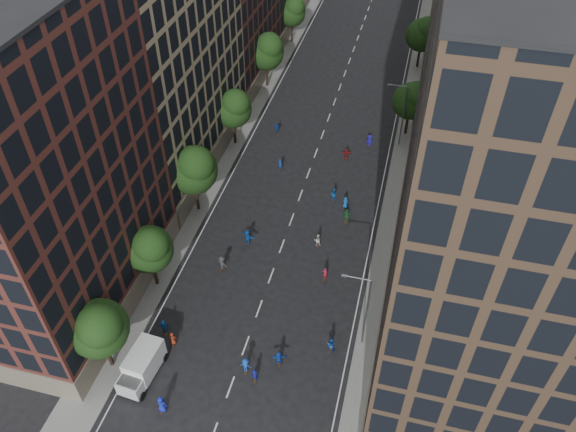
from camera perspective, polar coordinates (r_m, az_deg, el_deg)
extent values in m
plane|color=black|center=(75.54, 2.76, 6.19)|extent=(240.00, 240.00, 0.00)
cube|color=slate|center=(84.08, -4.27, 10.37)|extent=(4.00, 105.00, 0.15)
cube|color=slate|center=(80.75, 12.34, 7.92)|extent=(4.00, 105.00, 0.15)
cube|color=#51251F|center=(52.53, -24.73, 3.57)|extent=(14.00, 22.00, 30.00)
cube|color=#998764|center=(68.50, -14.19, 17.43)|extent=(14.00, 26.00, 34.00)
cube|color=#413022|center=(44.53, 20.91, 2.26)|extent=(14.00, 30.00, 36.00)
cube|color=#655C53|center=(70.12, 20.01, 16.34)|extent=(14.00, 28.00, 33.00)
cylinder|color=black|center=(53.98, -17.82, -13.06)|extent=(0.36, 0.36, 3.96)
sphere|color=black|center=(51.16, -18.67, -10.77)|extent=(5.20, 5.20, 5.20)
sphere|color=black|center=(49.64, -18.63, -10.51)|extent=(3.90, 3.90, 3.90)
cylinder|color=black|center=(59.15, -13.39, -5.55)|extent=(0.36, 0.36, 3.70)
sphere|color=black|center=(56.75, -13.92, -3.29)|extent=(4.80, 4.80, 4.80)
sphere|color=black|center=(55.39, -13.77, -2.89)|extent=(3.60, 3.60, 3.60)
cylinder|color=black|center=(66.54, -9.24, 2.03)|extent=(0.36, 0.36, 4.22)
sphere|color=black|center=(64.14, -9.62, 4.63)|extent=(5.60, 5.60, 5.60)
sphere|color=black|center=(62.65, -9.35, 5.24)|extent=(4.20, 4.20, 4.20)
cylinder|color=black|center=(76.93, -5.46, 8.55)|extent=(0.36, 0.36, 3.87)
sphere|color=black|center=(75.02, -5.63, 10.77)|extent=(5.00, 5.00, 5.00)
sphere|color=black|center=(73.78, -5.36, 11.34)|extent=(3.75, 3.75, 3.75)
cylinder|color=black|center=(89.86, -2.17, 14.19)|extent=(0.36, 0.36, 4.05)
sphere|color=black|center=(88.17, -2.23, 16.29)|extent=(5.40, 5.40, 5.40)
sphere|color=black|center=(86.93, -1.91, 16.88)|extent=(4.05, 4.05, 4.05)
cylinder|color=black|center=(103.75, 0.37, 18.22)|extent=(0.36, 0.36, 3.78)
sphere|color=black|center=(102.37, 0.38, 19.98)|extent=(4.80, 4.80, 4.80)
sphere|color=black|center=(101.35, 0.67, 20.47)|extent=(3.60, 3.60, 3.60)
cylinder|color=black|center=(80.19, 11.99, 9.26)|extent=(0.36, 0.36, 3.74)
sphere|color=black|center=(78.42, 12.35, 11.33)|extent=(5.00, 5.00, 5.00)
sphere|color=black|center=(77.36, 12.92, 11.85)|extent=(3.75, 3.75, 3.75)
cylinder|color=black|center=(97.61, 13.13, 15.53)|extent=(0.36, 0.36, 3.96)
sphere|color=black|center=(96.08, 13.48, 17.43)|extent=(5.20, 5.20, 5.20)
sphere|color=black|center=(95.08, 13.99, 17.94)|extent=(3.90, 3.90, 3.90)
cylinder|color=#595B60|center=(51.34, 7.96, -9.79)|extent=(0.18, 0.18, 9.00)
cylinder|color=#595B60|center=(47.91, 7.04, -6.26)|extent=(2.40, 0.12, 0.12)
cube|color=#595B60|center=(48.01, 5.74, -6.07)|extent=(0.50, 0.22, 0.15)
cylinder|color=#595B60|center=(76.25, 11.61, 9.79)|extent=(0.18, 0.18, 9.00)
cylinder|color=#595B60|center=(73.99, 11.16, 12.87)|extent=(2.40, 0.12, 0.12)
cube|color=#595B60|center=(74.05, 10.29, 12.97)|extent=(0.50, 0.22, 0.15)
cube|color=white|center=(53.17, -14.39, -14.00)|extent=(2.57, 4.04, 2.36)
cube|color=white|center=(52.58, -15.62, -16.22)|extent=(2.28, 1.89, 1.50)
cube|color=black|center=(52.00, -15.76, -15.82)|extent=(2.04, 1.55, 0.11)
cylinder|color=black|center=(53.50, -16.66, -16.49)|extent=(0.34, 0.83, 0.82)
cylinder|color=black|center=(52.64, -14.62, -17.31)|extent=(0.34, 0.83, 0.82)
cylinder|color=black|center=(55.17, -14.37, -13.10)|extent=(0.34, 0.83, 0.82)
cylinder|color=black|center=(54.33, -12.38, -13.82)|extent=(0.34, 0.83, 0.82)
imported|color=#1622BA|center=(51.24, -12.71, -18.18)|extent=(0.99, 0.70, 1.89)
imported|color=#121793|center=(51.82, -3.41, -15.84)|extent=(0.62, 0.47, 1.51)
imported|color=#1649B6|center=(53.53, 4.38, -12.91)|extent=(0.90, 0.75, 1.65)
imported|color=#1648B3|center=(52.29, -4.31, -14.91)|extent=(1.09, 0.64, 1.68)
imported|color=#144FA6|center=(55.76, -12.45, -10.93)|extent=(1.10, 0.81, 1.73)
imported|color=#1644B8|center=(52.60, -0.94, -14.27)|extent=(1.57, 0.93, 1.61)
imported|color=maroon|center=(54.90, -11.65, -12.11)|extent=(0.82, 0.59, 1.56)
imported|color=#AC1C3A|center=(58.93, 3.77, -5.89)|extent=(0.59, 0.41, 1.56)
imported|color=silver|center=(62.21, 3.02, -2.50)|extent=(0.91, 0.78, 1.61)
imported|color=#37383B|center=(60.06, -6.69, -4.80)|extent=(1.32, 1.07, 1.78)
imported|color=#206D35|center=(65.14, 5.98, -0.02)|extent=(1.14, 0.56, 1.88)
imported|color=#1654B5|center=(62.44, -4.16, -2.15)|extent=(1.87, 1.23, 1.93)
imported|color=blue|center=(67.12, 5.85, 1.35)|extent=(0.88, 0.71, 1.57)
imported|color=#133A9D|center=(72.44, -0.81, 5.23)|extent=(0.69, 0.54, 1.65)
imported|color=blue|center=(68.04, 4.66, 2.19)|extent=(0.84, 0.66, 1.69)
imported|color=#1D14AA|center=(77.26, 8.27, 7.52)|extent=(1.35, 1.08, 1.82)
imported|color=#123597|center=(79.11, -1.13, 8.86)|extent=(1.06, 0.70, 1.67)
imported|color=#A21B1C|center=(74.72, 5.95, 6.26)|extent=(1.51, 0.82, 1.55)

